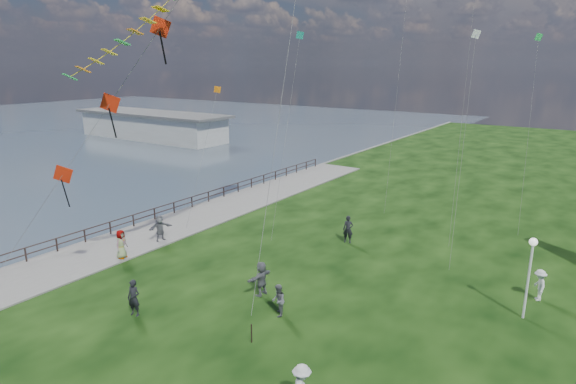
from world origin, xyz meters
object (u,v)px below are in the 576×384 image
Objects in this scene: pier_pavilion at (152,125)px; person_10 at (121,246)px; person_5 at (160,229)px; person_8 at (539,285)px; person_0 at (134,298)px; lamppost at (531,261)px; person_11 at (261,278)px; person_6 at (348,229)px; person_1 at (278,300)px.

pier_pavilion reaches higher than person_10.
person_5 is 23.21m from person_8.
pier_pavilion is 61.45m from person_0.
lamppost is (61.94, -29.98, 1.10)m from pier_pavilion.
pier_pavilion is at bearing -136.76° from person_8.
person_10 is at bearing -80.27° from person_11.
lamppost reaches higher than person_11.
person_0 is at bearing -121.15° from person_5.
person_10 is at bearing -42.20° from pier_pavilion.
person_6 reaches higher than person_11.
person_0 is 20.39m from person_8.
person_5 is (-22.30, -2.88, -2.05)m from lamppost.
person_0 is 10.05m from person_5.
person_6 reaches higher than person_8.
person_10 is at bearing -123.19° from person_1.
pier_pavilion is at bearing 126.14° from person_0.
person_10 is at bearing -91.36° from person_8.
pier_pavilion is 51.49m from person_5.
lamppost is at bearing -25.83° from pier_pavilion.
pier_pavilion is 16.40× the size of person_0.
person_0 is 0.99× the size of person_11.
person_8 is 23.84m from person_10.
person_11 is at bearing -155.09° from person_1.
person_0 is 7.48m from person_10.
person_6 is (3.94, 14.61, 0.02)m from person_0.
pier_pavilion reaches higher than person_0.
person_11 is (10.06, 1.14, 0.02)m from person_10.
person_1 is 10.86m from person_6.
person_11 is (-2.00, 1.28, 0.13)m from person_1.
person_11 reaches higher than person_8.
pier_pavilion is 54.06m from person_10.
person_10 reaches higher than person_1.
person_0 reaches higher than person_10.
person_10 is (40.04, -36.30, -0.93)m from pier_pavilion.
lamppost is 22.88m from person_10.
person_11 is at bearing 41.17° from person_0.
person_10 is (-10.24, -10.57, -0.03)m from person_6.
person_10 reaches higher than person_8.
person_6 is 1.13× the size of person_8.
lamppost is at bearing -88.67° from person_10.
person_1 is at bearing -102.03° from person_6.
person_11 is (-12.12, -7.60, 0.10)m from person_8.
person_1 is at bearing -89.04° from person_5.
person_0 is at bearing -41.04° from pier_pavilion.
person_8 is 0.90× the size of person_11.
person_0 is 6.96m from person_1.
person_8 is 14.31m from person_11.
pier_pavilion is 16.15× the size of person_11.
person_6 is at bearing -121.59° from person_8.
person_8 is at bearing -59.83° from person_5.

